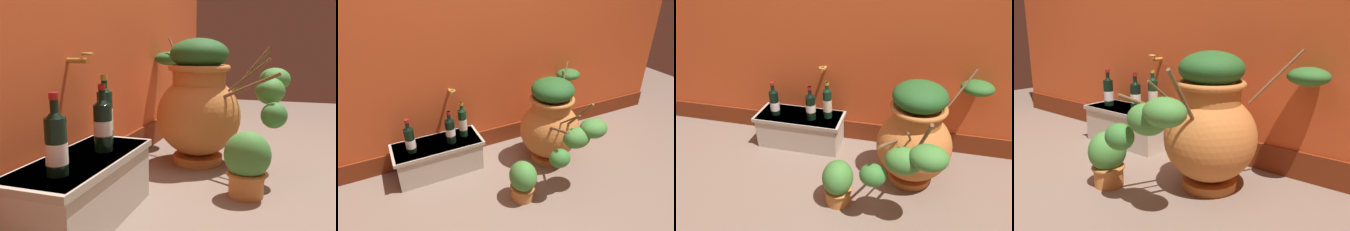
% 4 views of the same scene
% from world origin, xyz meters
% --- Properties ---
extents(ground_plane, '(7.00, 7.00, 0.00)m').
position_xyz_m(ground_plane, '(0.00, 0.00, 0.00)').
color(ground_plane, '#7A6656').
extents(back_wall, '(4.40, 0.33, 2.60)m').
position_xyz_m(back_wall, '(-0.00, 1.20, 1.29)').
color(back_wall, '#D15123').
rests_on(back_wall, ground_plane).
extents(terracotta_urn, '(0.83, 0.97, 0.79)m').
position_xyz_m(terracotta_urn, '(0.55, 0.65, 0.38)').
color(terracotta_urn, '#C17033').
rests_on(terracotta_urn, ground_plane).
extents(stone_ledge, '(0.74, 0.32, 0.28)m').
position_xyz_m(stone_ledge, '(-0.41, 0.93, 0.15)').
color(stone_ledge, beige).
rests_on(stone_ledge, ground_plane).
extents(wine_bottle_left, '(0.07, 0.07, 0.32)m').
position_xyz_m(wine_bottle_left, '(-0.17, 0.95, 0.42)').
color(wine_bottle_left, black).
rests_on(wine_bottle_left, stone_ledge).
extents(wine_bottle_middle, '(0.08, 0.08, 0.29)m').
position_xyz_m(wine_bottle_middle, '(-0.62, 0.90, 0.40)').
color(wine_bottle_middle, black).
rests_on(wine_bottle_middle, stone_ledge).
extents(wine_bottle_right, '(0.08, 0.08, 0.29)m').
position_xyz_m(wine_bottle_right, '(-0.29, 0.89, 0.41)').
color(wine_bottle_right, black).
rests_on(wine_bottle_right, stone_ledge).
extents(potted_shrub, '(0.20, 0.23, 0.33)m').
position_xyz_m(potted_shrub, '(0.08, 0.32, 0.17)').
color(potted_shrub, '#CC7F3D').
rests_on(potted_shrub, ground_plane).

